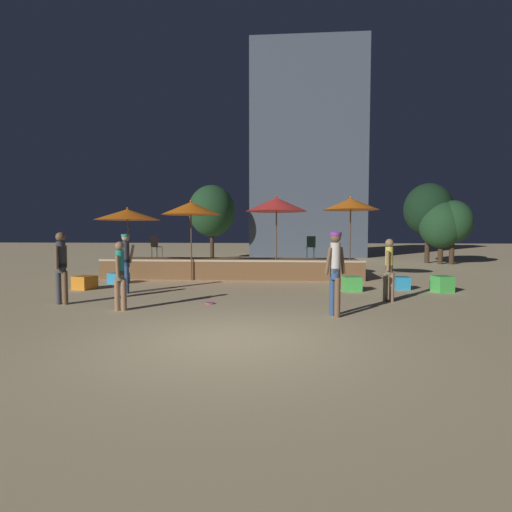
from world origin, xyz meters
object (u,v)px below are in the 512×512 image
(person_2, at_px, (126,259))
(background_tree_3, at_px, (452,222))
(cube_seat_3, at_px, (442,284))
(background_tree_0, at_px, (428,210))
(cube_seat_0, at_px, (85,283))
(person_3, at_px, (61,264))
(patio_umbrella_2, at_px, (127,215))
(bistro_chair_1, at_px, (311,245))
(cube_seat_4, at_px, (119,278))
(person_4, at_px, (389,268))
(background_tree_2, at_px, (212,211))
(frisbee_disc, at_px, (210,303))
(patio_umbrella_0, at_px, (351,204))
(patio_umbrella_1, at_px, (191,208))
(person_1, at_px, (335,268))
(bistro_chair_0, at_px, (156,245))
(person_0, at_px, (120,274))
(background_tree_1, at_px, (441,225))
(cube_seat_1, at_px, (352,284))
(cube_seat_2, at_px, (402,283))
(patio_umbrella_3, at_px, (276,205))

(person_2, distance_m, background_tree_3, 18.73)
(cube_seat_3, relative_size, background_tree_0, 0.13)
(cube_seat_0, bearing_deg, person_3, -73.36)
(cube_seat_3, distance_m, background_tree_0, 12.77)
(patio_umbrella_2, xyz_separation_m, background_tree_0, (14.73, 9.16, 0.65))
(bistro_chair_1, distance_m, background_tree_3, 11.16)
(cube_seat_4, bearing_deg, person_4, -19.59)
(background_tree_0, distance_m, background_tree_2, 14.05)
(person_2, relative_size, frisbee_disc, 7.89)
(bistro_chair_1, bearing_deg, patio_umbrella_0, 135.58)
(background_tree_2, bearing_deg, person_3, -91.59)
(frisbee_disc, xyz_separation_m, background_tree_3, (11.46, 13.58, 2.42))
(cube_seat_3, relative_size, background_tree_3, 0.17)
(cube_seat_3, height_order, bistro_chair_1, bistro_chair_1)
(patio_umbrella_1, relative_size, person_3, 1.66)
(person_1, relative_size, bistro_chair_0, 2.07)
(cube_seat_4, height_order, background_tree_3, background_tree_3)
(person_0, bearing_deg, patio_umbrella_2, -72.20)
(background_tree_1, bearing_deg, bistro_chair_0, -152.43)
(person_1, bearing_deg, patio_umbrella_0, -39.50)
(cube_seat_0, xyz_separation_m, person_3, (0.81, -2.69, 0.82))
(person_2, relative_size, background_tree_1, 0.50)
(cube_seat_3, relative_size, person_0, 0.39)
(cube_seat_3, relative_size, person_1, 0.34)
(person_2, distance_m, person_3, 2.17)
(cube_seat_1, bearing_deg, background_tree_1, 58.36)
(background_tree_2, bearing_deg, cube_seat_2, -58.53)
(patio_umbrella_0, bearing_deg, person_1, -101.58)
(patio_umbrella_2, bearing_deg, frisbee_disc, -50.97)
(person_3, distance_m, background_tree_1, 20.35)
(cube_seat_0, bearing_deg, background_tree_0, 39.08)
(patio_umbrella_2, distance_m, background_tree_2, 12.46)
(cube_seat_0, relative_size, person_1, 0.40)
(patio_umbrella_1, bearing_deg, cube_seat_3, -15.42)
(patio_umbrella_3, relative_size, bistro_chair_1, 3.59)
(person_2, bearing_deg, bistro_chair_0, -26.78)
(cube_seat_3, xyz_separation_m, bistro_chair_0, (-10.31, 3.60, 1.09))
(cube_seat_2, distance_m, person_4, 2.65)
(bistro_chair_0, bearing_deg, patio_umbrella_1, 166.03)
(background_tree_1, bearing_deg, person_3, -136.17)
(person_0, distance_m, person_4, 6.86)
(cube_seat_3, height_order, person_1, person_1)
(cube_seat_0, bearing_deg, background_tree_2, 85.15)
(frisbee_disc, height_order, background_tree_2, background_tree_2)
(cube_seat_0, bearing_deg, cube_seat_3, 1.37)
(cube_seat_4, bearing_deg, person_1, -35.82)
(cube_seat_2, height_order, bistro_chair_0, bistro_chair_0)
(patio_umbrella_0, distance_m, person_4, 4.94)
(person_2, bearing_deg, cube_seat_3, -118.51)
(person_1, relative_size, background_tree_0, 0.39)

